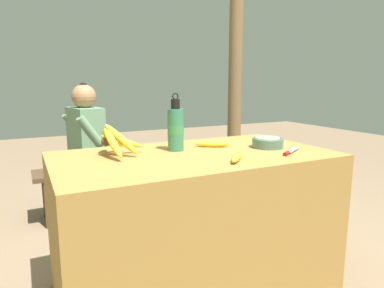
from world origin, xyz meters
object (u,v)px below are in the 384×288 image
knife (289,152)px  wooden_bench (120,173)px  serving_bowl (268,142)px  loose_banana_side (212,144)px  water_bottle (176,128)px  banana_bunch_green (164,154)px  support_post_far (236,56)px  seated_vendor (81,143)px  loose_banana_front (237,156)px  banana_bunch_ripe (114,140)px

knife → wooden_bench: (-0.48, 1.56, -0.43)m
serving_bowl → loose_banana_side: bearing=151.1°
serving_bowl → wooden_bench: 1.53m
loose_banana_side → water_bottle: bearing=179.4°
banana_bunch_green → support_post_far: size_ratio=0.10×
water_bottle → seated_vendor: 1.25m
loose_banana_side → seated_vendor: bearing=114.0°
loose_banana_front → loose_banana_side: same height
loose_banana_front → seated_vendor: bearing=107.3°
loose_banana_side → wooden_bench: loose_banana_side is taller
serving_bowl → loose_banana_side: (-0.27, 0.15, -0.01)m
water_bottle → knife: 0.59m
banana_bunch_ripe → knife: banana_bunch_ripe is taller
water_bottle → seated_vendor: size_ratio=0.27×
water_bottle → support_post_far: 2.04m
loose_banana_front → seated_vendor: seated_vendor is taller
wooden_bench → seated_vendor: size_ratio=1.25×
knife → wooden_bench: bearing=75.6°
banana_bunch_ripe → banana_bunch_green: banana_bunch_ripe is taller
wooden_bench → knife: bearing=-73.0°
banana_bunch_ripe → loose_banana_side: size_ratio=1.80×
knife → wooden_bench: size_ratio=0.14×
wooden_bench → support_post_far: 1.71m
seated_vendor → knife: bearing=105.4°
loose_banana_front → wooden_bench: (-0.16, 1.56, -0.44)m
wooden_bench → banana_bunch_green: banana_bunch_green is taller
banana_bunch_ripe → serving_bowl: (0.81, -0.18, -0.05)m
loose_banana_side → knife: loose_banana_side is taller
banana_bunch_ripe → loose_banana_front: size_ratio=1.80×
loose_banana_front → banana_bunch_green: bearing=80.5°
banana_bunch_ripe → seated_vendor: size_ratio=0.31×
wooden_bench → water_bottle: bearing=-90.3°
loose_banana_front → banana_bunch_green: loose_banana_front is taller
loose_banana_side → support_post_far: size_ratio=0.07×
water_bottle → banana_bunch_green: water_bottle is taller
loose_banana_side → serving_bowl: bearing=-28.9°
loose_banana_side → support_post_far: bearing=52.8°
knife → support_post_far: (0.85, 1.79, 0.61)m
loose_banana_side → banana_bunch_green: loose_banana_side is taller
banana_bunch_ripe → banana_bunch_green: size_ratio=1.23×
banana_bunch_ripe → loose_banana_front: 0.60m
serving_bowl → wooden_bench: serving_bowl is taller
serving_bowl → banana_bunch_green: serving_bowl is taller
loose_banana_side → support_post_far: (1.11, 1.46, 0.61)m
water_bottle → seated_vendor: (-0.31, 1.19, -0.24)m
banana_bunch_ripe → loose_banana_side: bearing=-2.9°
banana_bunch_ripe → water_bottle: (0.32, -0.02, 0.04)m
wooden_bench → banana_bunch_ripe: bearing=-105.1°
loose_banana_side → knife: size_ratio=0.95×
banana_bunch_ripe → serving_bowl: size_ratio=1.98×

